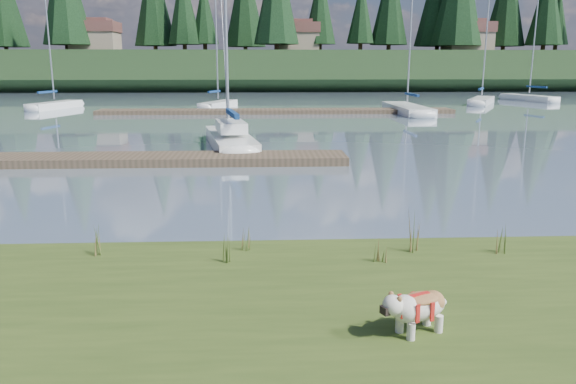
{
  "coord_description": "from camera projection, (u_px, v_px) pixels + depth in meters",
  "views": [
    {
      "loc": [
        0.9,
        -11.52,
        3.57
      ],
      "look_at": [
        1.42,
        -0.5,
        1.04
      ],
      "focal_mm": 35.0,
      "sensor_mm": 36.0,
      "label": 1
    }
  ],
  "objects": [
    {
      "name": "ground",
      "position": [
        249.0,
        113.0,
        41.18
      ],
      "size": [
        200.0,
        200.0,
        0.0
      ],
      "primitive_type": "plane",
      "color": "#7A8EA2",
      "rests_on": "ground"
    },
    {
      "name": "conifer_7",
      "position": [
        547.0,
        2.0,
        80.29
      ],
      "size": [
        5.28,
        5.28,
        13.2
      ],
      "color": "#382619",
      "rests_on": "ridge"
    },
    {
      "name": "dock_near",
      "position": [
        128.0,
        159.0,
        20.52
      ],
      "size": [
        16.0,
        2.0,
        0.3
      ],
      "primitive_type": "cube",
      "color": "#4C3D2C",
      "rests_on": "ground"
    },
    {
      "name": "conifer_3",
      "position": [
        183.0,
        4.0,
        79.0
      ],
      "size": [
        4.84,
        4.84,
        12.25
      ],
      "color": "#382619",
      "rests_on": "ridge"
    },
    {
      "name": "sailboat_bg_4",
      "position": [
        482.0,
        100.0,
        51.21
      ],
      "size": [
        4.97,
        7.5,
        11.38
      ],
      "rotation": [
        0.0,
        0.0,
        1.08
      ],
      "color": "white",
      "rests_on": "ground"
    },
    {
      "name": "sailboat_bg_0",
      "position": [
        59.0,
        104.0,
        45.67
      ],
      "size": [
        3.02,
        6.69,
        9.71
      ],
      "rotation": [
        0.0,
        0.0,
        1.3
      ],
      "color": "white",
      "rests_on": "ground"
    },
    {
      "name": "sailboat_bg_2",
      "position": [
        221.0,
        104.0,
        46.2
      ],
      "size": [
        3.16,
        6.27,
        9.53
      ],
      "rotation": [
        0.0,
        0.0,
        1.24
      ],
      "color": "white",
      "rests_on": "ground"
    },
    {
      "name": "weed_0",
      "position": [
        227.0,
        248.0,
        9.25
      ],
      "size": [
        0.17,
        0.14,
        0.61
      ],
      "color": "#475B23",
      "rests_on": "bank"
    },
    {
      "name": "ridge",
      "position": [
        255.0,
        71.0,
        82.49
      ],
      "size": [
        200.0,
        20.0,
        5.0
      ],
      "primitive_type": "cube",
      "color": "black",
      "rests_on": "ground"
    },
    {
      "name": "dock_far",
      "position": [
        277.0,
        111.0,
        41.24
      ],
      "size": [
        26.0,
        2.2,
        0.3
      ],
      "primitive_type": "cube",
      "color": "#4C3D2C",
      "rests_on": "ground"
    },
    {
      "name": "sailboat_main",
      "position": [
        229.0,
        136.0,
        25.09
      ],
      "size": [
        2.89,
        8.18,
        11.64
      ],
      "rotation": [
        0.0,
        0.0,
        1.74
      ],
      "color": "white",
      "rests_on": "ground"
    },
    {
      "name": "weed_4",
      "position": [
        380.0,
        252.0,
        9.31
      ],
      "size": [
        0.17,
        0.14,
        0.41
      ],
      "color": "#475B23",
      "rests_on": "bank"
    },
    {
      "name": "weed_5",
      "position": [
        500.0,
        241.0,
        9.71
      ],
      "size": [
        0.17,
        0.14,
        0.52
      ],
      "color": "#475B23",
      "rests_on": "bank"
    },
    {
      "name": "house_1",
      "position": [
        297.0,
        37.0,
        79.74
      ],
      "size": [
        6.3,
        5.3,
        4.65
      ],
      "color": "gray",
      "rests_on": "ridge"
    },
    {
      "name": "weed_2",
      "position": [
        415.0,
        234.0,
        9.78
      ],
      "size": [
        0.17,
        0.14,
        0.77
      ],
      "color": "#475B23",
      "rests_on": "bank"
    },
    {
      "name": "bulldog",
      "position": [
        418.0,
        306.0,
        6.81
      ],
      "size": [
        0.96,
        0.66,
        0.57
      ],
      "rotation": [
        0.0,
        0.0,
        3.57
      ],
      "color": "silver",
      "rests_on": "bank"
    },
    {
      "name": "conifer_5",
      "position": [
        361.0,
        10.0,
        78.39
      ],
      "size": [
        3.96,
        3.96,
        10.35
      ],
      "color": "#382619",
      "rests_on": "ridge"
    },
    {
      "name": "mud_lip",
      "position": [
        214.0,
        257.0,
        10.4
      ],
      "size": [
        60.0,
        0.5,
        0.14
      ],
      "primitive_type": "cube",
      "color": "#33281C",
      "rests_on": "ground"
    },
    {
      "name": "weed_1",
      "position": [
        246.0,
        239.0,
        9.93
      ],
      "size": [
        0.17,
        0.14,
        0.44
      ],
      "color": "#475B23",
      "rests_on": "bank"
    },
    {
      "name": "house_2",
      "position": [
        468.0,
        36.0,
        78.89
      ],
      "size": [
        6.3,
        5.3,
        4.65
      ],
      "color": "gray",
      "rests_on": "ridge"
    },
    {
      "name": "bank",
      "position": [
        181.0,
        384.0,
        6.09
      ],
      "size": [
        60.0,
        9.0,
        0.35
      ],
      "primitive_type": "cube",
      "color": "#3A4D1B",
      "rests_on": "ground"
    },
    {
      "name": "house_0",
      "position": [
        95.0,
        36.0,
        77.49
      ],
      "size": [
        6.3,
        5.3,
        4.65
      ],
      "color": "gray",
      "rests_on": "ridge"
    },
    {
      "name": "sailboat_bg_3",
      "position": [
        404.0,
        108.0,
        42.51
      ],
      "size": [
        1.96,
        9.71,
        14.05
      ],
      "rotation": [
        0.0,
        0.0,
        1.57
      ],
      "color": "white",
      "rests_on": "ground"
    },
    {
      "name": "weed_3",
      "position": [
        100.0,
        240.0,
        9.63
      ],
      "size": [
        0.17,
        0.14,
        0.62
      ],
      "color": "#475B23",
      "rests_on": "bank"
    },
    {
      "name": "sailboat_bg_5",
      "position": [
        524.0,
        97.0,
        55.34
      ],
      "size": [
        3.48,
        7.5,
        10.63
      ],
      "rotation": [
        0.0,
        0.0,
        1.86
      ],
      "color": "white",
      "rests_on": "ground"
    }
  ]
}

